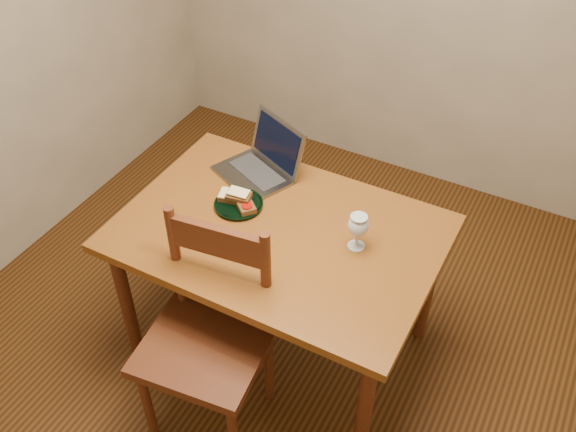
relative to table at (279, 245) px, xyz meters
The scene contains 9 objects.
floor 0.67m from the table, ahead, with size 3.20×3.20×0.02m, color black.
table is the anchor object (origin of this frame).
chair 0.47m from the table, 98.53° to the right, with size 0.52×0.50×0.50m.
plate 0.25m from the table, 167.36° to the left, with size 0.21×0.21×0.02m, color black.
sandwich_cheese 0.29m from the table, 166.90° to the left, with size 0.12×0.07×0.04m, color #381E0C, non-canonical shape.
sandwich_tomato 0.22m from the table, 167.66° to the left, with size 0.11×0.07×0.03m, color #381E0C, non-canonical shape.
sandwich_top 0.27m from the table, 166.14° to the left, with size 0.10×0.06×0.03m, color #381E0C, non-canonical shape.
milk_glass 0.36m from the table, 10.95° to the left, with size 0.08×0.08×0.16m, color white, non-canonical shape.
laptop 0.43m from the table, 128.41° to the left, with size 0.42×0.41×0.24m.
Camera 1 is at (0.91, -1.67, 2.52)m, focal length 40.00 mm.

